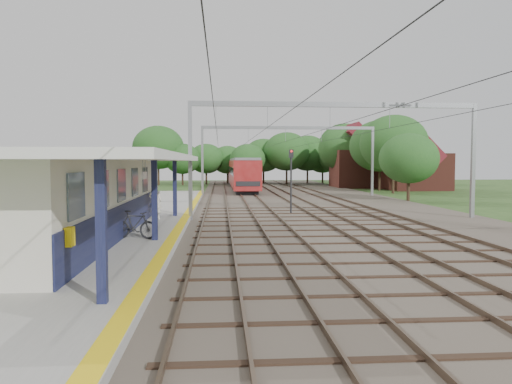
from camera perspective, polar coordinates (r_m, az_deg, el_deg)
name	(u,v)px	position (r m, az deg, el deg)	size (l,w,h in m)	color
ground	(333,282)	(14.94, 8.80, -10.09)	(160.00, 160.00, 0.00)	#2D4C1E
ballast_bed	(301,200)	(44.88, 5.21, -0.93)	(18.00, 90.00, 0.10)	#473D33
platform	(145,221)	(28.66, -12.60, -3.25)	(5.00, 52.00, 0.35)	gray
yellow_stripe	(185,217)	(28.39, -8.10, -2.90)	(0.45, 52.00, 0.01)	yellow
station_building	(85,197)	(21.93, -18.92, -0.50)	(3.41, 18.00, 3.40)	beige
canopy	(106,158)	(20.65, -16.74, 3.75)	(6.40, 20.00, 3.44)	#121639
rail_tracks	(274,199)	(44.53, 2.04, -0.79)	(11.80, 88.00, 0.15)	brown
catenary_system	(304,136)	(40.04, 5.49, 6.36)	(17.22, 88.00, 7.00)	gray
tree_band	(270,152)	(71.64, 1.58, 4.62)	(31.72, 30.88, 8.82)	#382619
house_near	(417,166)	(64.87, 17.87, 2.87)	(7.00, 6.12, 7.89)	brown
house_far	(363,164)	(68.90, 12.14, 3.19)	(8.00, 6.12, 8.66)	brown
person	(155,201)	(27.78, -11.45, -1.06)	(0.71, 0.47, 1.95)	white
bicycle	(135,225)	(20.96, -13.69, -3.65)	(0.54, 1.92, 1.16)	black
train	(241,172)	(67.51, -1.77, 2.31)	(2.89, 35.95, 3.80)	black
signal_post	(291,174)	(32.61, 4.03, 2.05)	(0.30, 0.26, 4.29)	black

